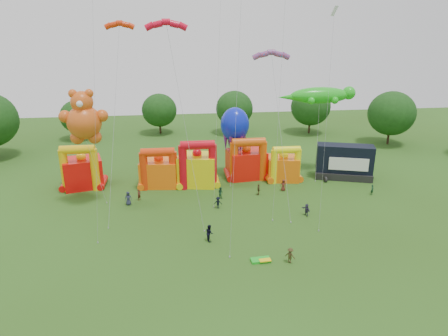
{
  "coord_description": "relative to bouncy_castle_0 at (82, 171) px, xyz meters",
  "views": [
    {
      "loc": [
        -4.97,
        -30.42,
        22.65
      ],
      "look_at": [
        1.02,
        18.0,
        5.49
      ],
      "focal_mm": 32.0,
      "sensor_mm": 36.0,
      "label": 1
    }
  ],
  "objects": [
    {
      "name": "ground",
      "position": [
        19.04,
        -27.48,
        -2.62
      ],
      "size": [
        160.0,
        160.0,
        0.0
      ],
      "primitive_type": "plane",
      "color": "#2B4C15",
      "rests_on": "ground"
    },
    {
      "name": "stage_trailer",
      "position": [
        40.29,
        -0.99,
        0.02
      ],
      "size": [
        9.19,
        5.68,
        5.46
      ],
      "color": "black",
      "rests_on": "ground"
    },
    {
      "name": "spectator_6",
      "position": [
        29.4,
        -5.03,
        -1.75
      ],
      "size": [
        0.98,
        0.81,
        1.73
      ],
      "primitive_type": "imported",
      "rotation": [
        0.0,
        0.0,
        5.93
      ],
      "color": "maroon",
      "rests_on": "ground"
    },
    {
      "name": "spectator_4",
      "position": [
        25.47,
        -6.11,
        -1.8
      ],
      "size": [
        0.67,
        1.03,
        1.62
      ],
      "primitive_type": "imported",
      "rotation": [
        0.0,
        0.0,
        4.4
      ],
      "color": "#44341B",
      "rests_on": "ground"
    },
    {
      "name": "bouncy_castle_2",
      "position": [
        17.07,
        -1.16,
        0.16
      ],
      "size": [
        6.31,
        5.42,
        7.34
      ],
      "color": "yellow",
      "rests_on": "ground"
    },
    {
      "name": "folded_kite_bundle",
      "position": [
        22.22,
        -23.14,
        -2.48
      ],
      "size": [
        2.07,
        1.23,
        0.31
      ],
      "color": "green",
      "rests_on": "ground"
    },
    {
      "name": "gecko_kite",
      "position": [
        36.46,
        1.55,
        6.64
      ],
      "size": [
        12.54,
        6.95,
        14.06
      ],
      "color": "green",
      "rests_on": "ground"
    },
    {
      "name": "spectator_3",
      "position": [
        19.22,
        -9.88,
        -1.81
      ],
      "size": [
        1.14,
        0.79,
        1.62
      ],
      "primitive_type": "imported",
      "rotation": [
        0.0,
        0.0,
        2.95
      ],
      "color": "black",
      "rests_on": "ground"
    },
    {
      "name": "spectator_8",
      "position": [
        17.33,
        -18.29,
        -1.63
      ],
      "size": [
        0.92,
        1.08,
        1.98
      ],
      "primitive_type": "imported",
      "rotation": [
        0.0,
        0.0,
        1.76
      ],
      "color": "black",
      "rests_on": "ground"
    },
    {
      "name": "spectator_5",
      "position": [
        30.18,
        -13.4,
        -1.83
      ],
      "size": [
        0.99,
        1.53,
        1.58
      ],
      "primitive_type": "imported",
      "rotation": [
        0.0,
        0.0,
        5.1
      ],
      "color": "#312B48",
      "rests_on": "ground"
    },
    {
      "name": "diamond_kites",
      "position": [
        19.75,
        -12.96,
        13.43
      ],
      "size": [
        28.02,
        19.11,
        38.01
      ],
      "color": "red",
      "rests_on": "ground"
    },
    {
      "name": "spectator_7",
      "position": [
        41.67,
        -8.06,
        -1.85
      ],
      "size": [
        0.66,
        0.63,
        1.52
      ],
      "primitive_type": "imported",
      "rotation": [
        0.0,
        0.0,
        0.68
      ],
      "color": "#163720",
      "rests_on": "ground"
    },
    {
      "name": "bouncy_castle_4",
      "position": [
        30.54,
        -0.71,
        -0.39
      ],
      "size": [
        5.27,
        4.5,
        5.83
      ],
      "color": "orange",
      "rests_on": "ground"
    },
    {
      "name": "teddy_bear_kite",
      "position": [
        2.57,
        -6.4,
        8.91
      ],
      "size": [
        6.1,
        4.33,
        15.63
      ],
      "color": "#D55317",
      "rests_on": "ground"
    },
    {
      "name": "bouncy_castle_0",
      "position": [
        0.0,
        0.0,
        0.0
      ],
      "size": [
        6.36,
        5.59,
        6.91
      ],
      "color": "red",
      "rests_on": "ground"
    },
    {
      "name": "tree_ring",
      "position": [
        17.83,
        -26.85,
        3.64
      ],
      "size": [
        126.19,
        128.32,
        12.07
      ],
      "color": "#352314",
      "rests_on": "ground"
    },
    {
      "name": "bouncy_castle_3",
      "position": [
        25.0,
        1.12,
        -0.02
      ],
      "size": [
        6.27,
        5.27,
        6.87
      ],
      "color": "red",
      "rests_on": "ground"
    },
    {
      "name": "octopus_kite",
      "position": [
        23.09,
        1.88,
        4.06
      ],
      "size": [
        4.47,
        7.16,
        11.18
      ],
      "color": "#0D1FC6",
      "rests_on": "ground"
    },
    {
      "name": "spectator_1",
      "position": [
        8.63,
        -5.9,
        -1.83
      ],
      "size": [
        0.66,
        0.68,
        1.57
      ],
      "primitive_type": "imported",
      "rotation": [
        0.0,
        0.0,
        0.85
      ],
      "color": "#4C2015",
      "rests_on": "ground"
    },
    {
      "name": "parafoil_kites",
      "position": [
        13.46,
        -10.64,
        8.82
      ],
      "size": [
        23.49,
        13.4,
        24.29
      ],
      "color": "red",
      "rests_on": "ground"
    },
    {
      "name": "spectator_2",
      "position": [
        19.95,
        -6.54,
        -1.8
      ],
      "size": [
        0.97,
        1.01,
        1.63
      ],
      "primitive_type": "imported",
      "rotation": [
        0.0,
        0.0,
        2.23
      ],
      "color": "#1B4328",
      "rests_on": "ground"
    },
    {
      "name": "spectator_9",
      "position": [
        25.08,
        -23.75,
        -1.78
      ],
      "size": [
        1.22,
        1.18,
        1.68
      ],
      "primitive_type": "imported",
      "rotation": [
        0.0,
        0.0,
        2.42
      ],
      "color": "#3B3217",
      "rests_on": "ground"
    },
    {
      "name": "bouncy_castle_1",
      "position": [
        11.32,
        -0.72,
        -0.23
      ],
      "size": [
        5.89,
        4.92,
        6.3
      ],
      "color": "#FF660D",
      "rests_on": "ground"
    },
    {
      "name": "spectator_0",
      "position": [
        7.31,
        -7.33,
        -1.66
      ],
      "size": [
        1.04,
        0.78,
        1.91
      ],
      "primitive_type": "imported",
      "rotation": [
        0.0,
        0.0,
        0.2
      ],
      "color": "#292D44",
      "rests_on": "ground"
    }
  ]
}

